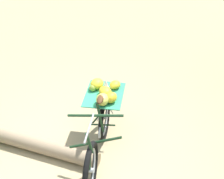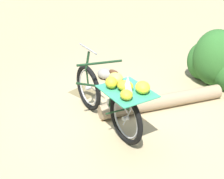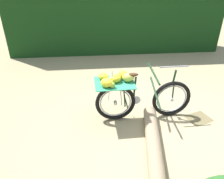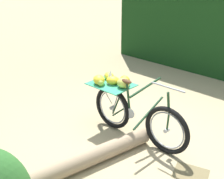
# 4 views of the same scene
# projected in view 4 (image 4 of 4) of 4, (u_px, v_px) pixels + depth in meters

# --- Properties ---
(ground_plane) EXTENTS (60.00, 60.00, 0.00)m
(ground_plane) POSITION_uv_depth(u_px,v_px,m) (144.00, 139.00, 4.46)
(ground_plane) COLOR tan
(bicycle) EXTENTS (1.79, 0.91, 1.03)m
(bicycle) POSITION_uv_depth(u_px,v_px,m) (130.00, 106.00, 4.38)
(bicycle) COLOR black
(bicycle) RESTS_ON ground_plane
(fallen_log) EXTENTS (1.20, 1.96, 0.23)m
(fallen_log) POSITION_uv_depth(u_px,v_px,m) (85.00, 160.00, 3.81)
(fallen_log) COLOR #9E8466
(fallen_log) RESTS_ON ground_plane
(leaf_litter_patch) EXTENTS (0.44, 0.36, 0.01)m
(leaf_litter_patch) POSITION_uv_depth(u_px,v_px,m) (191.00, 173.00, 3.72)
(leaf_litter_patch) COLOR olive
(leaf_litter_patch) RESTS_ON ground_plane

